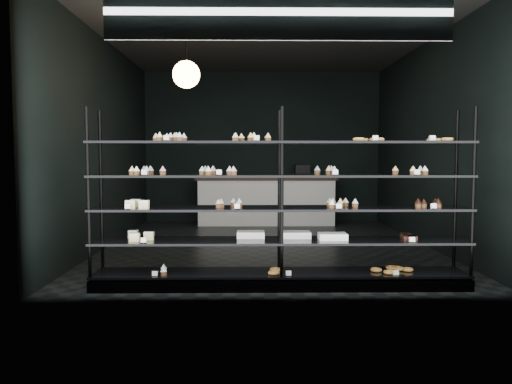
% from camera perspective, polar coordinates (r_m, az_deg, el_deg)
% --- Properties ---
extents(room, '(5.01, 6.01, 3.20)m').
position_cam_1_polar(room, '(7.75, 1.32, 5.54)').
color(room, black).
rests_on(room, ground).
extents(display_shelf, '(4.00, 0.50, 1.91)m').
position_cam_1_polar(display_shelf, '(5.36, 2.56, -4.23)').
color(display_shelf, black).
rests_on(display_shelf, room).
extents(signage, '(3.30, 0.05, 0.50)m').
position_cam_1_polar(signage, '(5.01, 2.65, 19.68)').
color(signage, '#0E1746').
rests_on(signage, room).
extents(pendant_lamp, '(0.35, 0.35, 0.90)m').
position_cam_1_polar(pendant_lamp, '(6.61, -7.97, 13.17)').
color(pendant_lamp, black).
rests_on(pendant_lamp, room).
extents(service_counter, '(2.87, 0.65, 1.23)m').
position_cam_1_polar(service_counter, '(10.29, 1.22, -0.94)').
color(service_counter, silver).
rests_on(service_counter, room).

